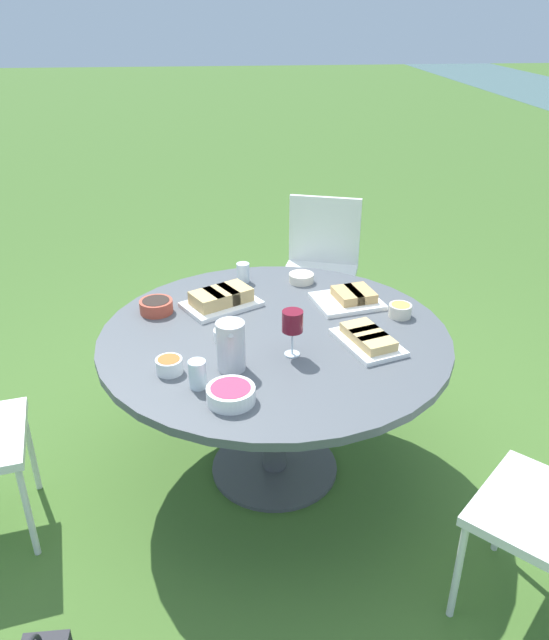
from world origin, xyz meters
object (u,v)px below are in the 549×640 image
object	(u,v)px
chair_far_back	(321,260)
water_pitcher	(231,346)
dining_table	(274,353)
wine_glass	(293,323)

from	to	relation	value
chair_far_back	water_pitcher	bearing A→B (deg)	-21.48
dining_table	wine_glass	size ratio (longest dim) A/B	7.70
dining_table	wine_glass	xyz separation A→B (m)	(0.18, 0.05, 0.24)
chair_far_back	water_pitcher	xyz separation A→B (m)	(1.53, -0.60, 0.29)
water_pitcher	wine_glass	xyz separation A→B (m)	(-0.08, 0.24, 0.04)
dining_table	chair_far_back	distance (m)	1.33
wine_glass	water_pitcher	bearing A→B (deg)	-72.12
chair_far_back	water_pitcher	world-z (taller)	water_pitcher
dining_table	water_pitcher	bearing A→B (deg)	-35.65
water_pitcher	wine_glass	size ratio (longest dim) A/B	1.02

